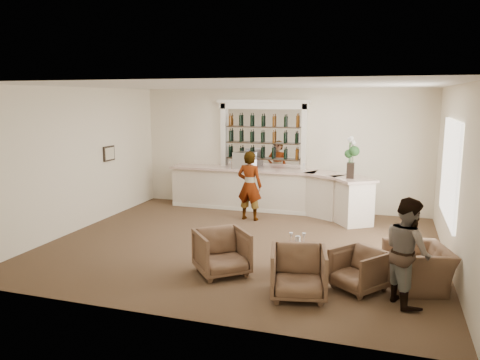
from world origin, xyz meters
name	(u,v)px	position (x,y,z in m)	size (l,w,h in m)	color
ground	(243,244)	(0.00, 0.00, 0.00)	(8.00, 8.00, 0.00)	brown
room_shell	(260,131)	(0.16, 0.71, 2.34)	(8.04, 7.02, 3.32)	#EDE1C5
bar_counter	(270,191)	(-0.16, 3.00, 0.57)	(5.72, 1.80, 1.14)	white
back_bar_alcove	(263,135)	(-0.50, 3.41, 2.03)	(2.64, 0.25, 3.00)	white
cocktail_table	(297,259)	(1.40, -1.24, 0.25)	(0.62, 0.62, 0.50)	#4A2E20
sommelier	(250,186)	(-0.45, 1.99, 0.88)	(0.64, 0.42, 1.75)	gray
guest	(408,251)	(3.19, -1.97, 0.81)	(0.79, 0.62, 1.63)	gray
armchair_left	(222,252)	(0.16, -1.71, 0.39)	(0.84, 0.87, 0.79)	brown
armchair_center	(298,273)	(1.62, -2.25, 0.39)	(0.84, 0.86, 0.79)	brown
armchair_right	(358,270)	(2.49, -1.69, 0.34)	(0.72, 0.74, 0.68)	brown
armchair_far	(418,267)	(3.40, -1.28, 0.34)	(1.05, 0.92, 0.68)	brown
espresso_machine	(245,160)	(-0.90, 3.01, 1.37)	(0.52, 0.43, 0.45)	#ACACB1
flower_vase	(351,155)	(1.98, 2.32, 1.71)	(0.27, 0.27, 1.01)	black
wine_glass_bar_left	(230,164)	(-1.31, 2.96, 1.25)	(0.07, 0.07, 0.21)	white
wine_glass_bar_right	(304,168)	(0.74, 3.00, 1.25)	(0.07, 0.07, 0.21)	white
wine_glass_tbl_a	(291,238)	(1.28, -1.21, 0.60)	(0.07, 0.07, 0.21)	white
wine_glass_tbl_b	(304,239)	(1.50, -1.16, 0.60)	(0.07, 0.07, 0.21)	white
wine_glass_tbl_c	(298,242)	(1.44, -1.37, 0.60)	(0.07, 0.07, 0.21)	white
napkin_holder	(298,240)	(1.38, -1.10, 0.56)	(0.08, 0.08, 0.12)	white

